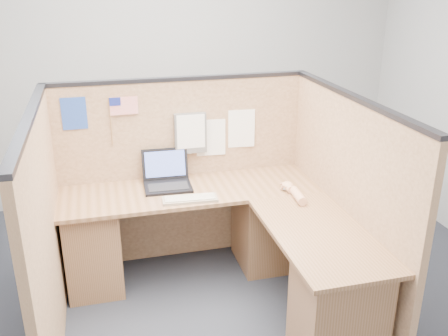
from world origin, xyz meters
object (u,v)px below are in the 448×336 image
object	(u,v)px
l_desk	(226,250)
mouse	(287,188)
laptop	(166,177)
keyboard	(190,199)

from	to	relation	value
l_desk	mouse	distance (m)	0.67
laptop	keyboard	world-z (taller)	laptop
laptop	mouse	bearing A→B (deg)	-18.79
l_desk	laptop	size ratio (longest dim) A/B	5.31
mouse	keyboard	bearing A→B (deg)	180.00
laptop	keyboard	size ratio (longest dim) A/B	0.90
l_desk	keyboard	bearing A→B (deg)	139.40
laptop	keyboard	xyz separation A→B (m)	(0.12, -0.33, -0.05)
l_desk	keyboard	world-z (taller)	keyboard
keyboard	mouse	distance (m)	0.75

